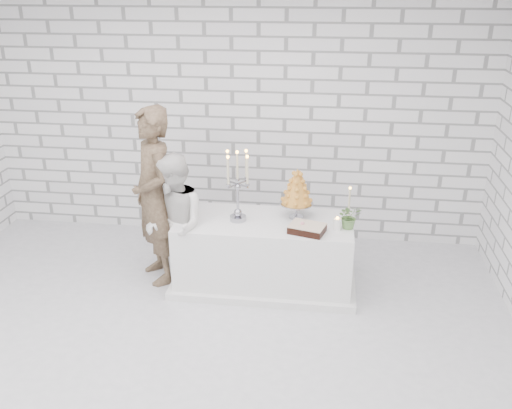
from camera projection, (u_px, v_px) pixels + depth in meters
name	position (u px, v px, depth m)	size (l,w,h in m)	color
ground	(187.00, 352.00, 4.89)	(6.00, 5.00, 0.01)	silver
wall_back	(233.00, 117.00, 6.59)	(6.00, 0.01, 3.00)	white
cake_table	(264.00, 253.00, 5.81)	(1.80, 0.80, 0.75)	white
groom	(154.00, 197.00, 5.74)	(0.69, 0.45, 1.90)	#3D2E21
bride	(175.00, 224.00, 5.63)	(0.71, 0.55, 1.46)	white
candelabra	(238.00, 186.00, 5.53)	(0.30, 0.30, 0.74)	#95959F
croquembouche	(297.00, 194.00, 5.63)	(0.35, 0.35, 0.53)	#B67121
chocolate_cake	(307.00, 228.00, 5.40)	(0.33, 0.24, 0.08)	black
pillar_candle	(337.00, 224.00, 5.44)	(0.08, 0.08, 0.12)	white
extra_taper	(349.00, 204.00, 5.67)	(0.06, 0.06, 0.32)	beige
flowers	(349.00, 217.00, 5.46)	(0.22, 0.19, 0.25)	#3B7532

